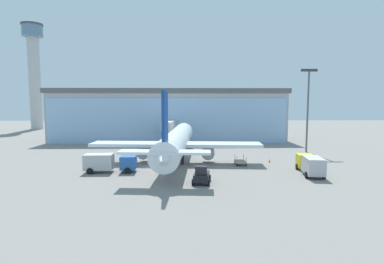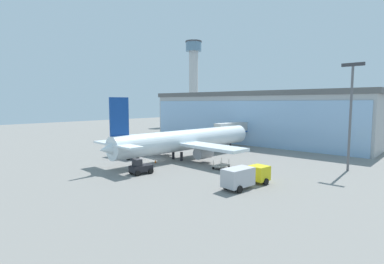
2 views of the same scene
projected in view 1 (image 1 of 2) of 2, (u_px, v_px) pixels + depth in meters
name	position (u px, v px, depth m)	size (l,w,h in m)	color
ground	(156.00, 168.00, 45.62)	(240.00, 240.00, 0.00)	gray
terminal_building	(169.00, 115.00, 80.37)	(60.66, 16.60, 13.45)	#A9A9A9
jet_bridge	(171.00, 126.00, 70.26)	(3.86, 13.88, 5.80)	beige
control_tower	(34.00, 68.00, 110.36)	(7.50, 7.50, 38.50)	#B7B7B7
apron_light_mast	(308.00, 103.00, 59.46)	(3.20, 0.40, 16.56)	#59595E
airplane	(177.00, 142.00, 50.16)	(28.03, 35.78, 11.41)	white
catering_truck	(108.00, 162.00, 42.91)	(7.36, 2.68, 2.65)	#2659A5
fuel_truck	(310.00, 164.00, 41.63)	(3.25, 7.52, 2.65)	yellow
baggage_cart	(240.00, 162.00, 48.11)	(1.62, 2.81, 1.50)	#9E998C
pushback_tug	(202.00, 176.00, 37.06)	(2.55, 3.42, 2.30)	black
safety_cone_nose	(168.00, 169.00, 43.99)	(0.36, 0.36, 0.55)	orange
safety_cone_wingtip	(269.00, 161.00, 50.06)	(0.36, 0.36, 0.55)	orange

